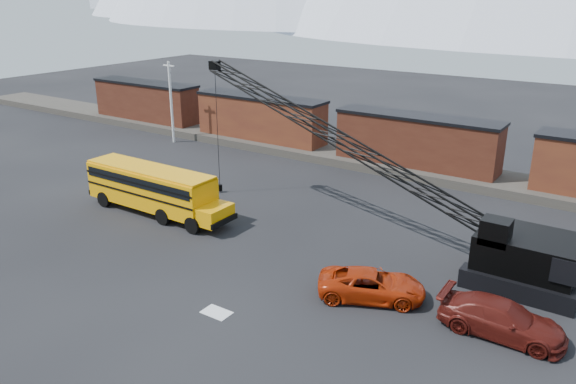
# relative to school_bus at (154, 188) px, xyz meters

# --- Properties ---
(ground) EXTENTS (160.00, 160.00, 0.00)m
(ground) POSITION_rel_school_bus_xyz_m (11.26, -3.40, -1.79)
(ground) COLOR black
(ground) RESTS_ON ground
(gravel_berm) EXTENTS (120.00, 5.00, 0.70)m
(gravel_berm) POSITION_rel_school_bus_xyz_m (11.26, 18.60, -1.44)
(gravel_berm) COLOR #47413A
(gravel_berm) RESTS_ON ground
(boxcar_west_far) EXTENTS (13.70, 3.10, 4.17)m
(boxcar_west_far) POSITION_rel_school_bus_xyz_m (-20.74, 18.60, 0.97)
(boxcar_west_far) COLOR #492114
(boxcar_west_far) RESTS_ON gravel_berm
(boxcar_west_near) EXTENTS (13.70, 3.10, 4.17)m
(boxcar_west_near) POSITION_rel_school_bus_xyz_m (-4.74, 18.60, 0.97)
(boxcar_west_near) COLOR #4A1F15
(boxcar_west_near) RESTS_ON gravel_berm
(boxcar_mid) EXTENTS (13.70, 3.10, 4.17)m
(boxcar_mid) POSITION_rel_school_bus_xyz_m (11.26, 18.60, 0.97)
(boxcar_mid) COLOR #492114
(boxcar_mid) RESTS_ON gravel_berm
(utility_pole) EXTENTS (1.40, 0.24, 8.00)m
(utility_pole) POSITION_rel_school_bus_xyz_m (-12.74, 14.60, 2.36)
(utility_pole) COLOR silver
(utility_pole) RESTS_ON ground
(snow_patch) EXTENTS (1.40, 0.90, 0.02)m
(snow_patch) POSITION_rel_school_bus_xyz_m (11.76, -7.40, -1.78)
(snow_patch) COLOR silver
(snow_patch) RESTS_ON ground
(school_bus) EXTENTS (11.65, 2.65, 3.19)m
(school_bus) POSITION_rel_school_bus_xyz_m (0.00, 0.00, 0.00)
(school_bus) COLOR #EC9904
(school_bus) RESTS_ON ground
(red_pickup) EXTENTS (5.79, 4.38, 1.46)m
(red_pickup) POSITION_rel_school_bus_xyz_m (17.26, -2.07, -1.06)
(red_pickup) COLOR #A92608
(red_pickup) RESTS_ON ground
(maroon_suv) EXTENTS (5.50, 2.30, 1.59)m
(maroon_suv) POSITION_rel_school_bus_xyz_m (23.42, -1.75, -1.00)
(maroon_suv) COLOR #4D120D
(maroon_suv) RESTS_ON ground
(crawler_crane) EXTENTS (25.57, 4.74, 9.98)m
(crawler_crane) POSITION_rel_school_bus_xyz_m (12.13, 4.65, 3.83)
(crawler_crane) COLOR black
(crawler_crane) RESTS_ON ground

